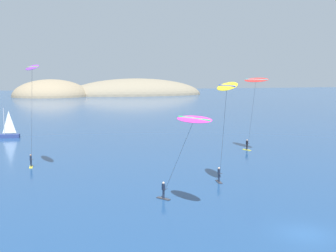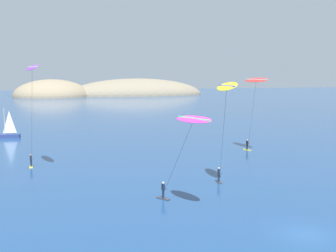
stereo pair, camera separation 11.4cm
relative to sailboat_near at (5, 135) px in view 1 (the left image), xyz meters
name	(u,v)px [view 1 (the left image)]	position (x,y,z in m)	size (l,w,h in m)	color
ground_plane	(305,234)	(25.99, -58.03, -0.64)	(600.00, 600.00, 0.00)	navy
headland_island	(108,95)	(42.10, 151.29, -0.64)	(105.90, 40.59, 18.89)	#7A705B
sailboat_near	(5,135)	(0.00, 0.00, 0.00)	(5.96, 2.02, 5.70)	navy
kitesurfer_purple	(32,77)	(6.05, -30.15, 11.11)	(2.45, 6.01, 13.26)	yellow
kitesurfer_magenta	(191,126)	(19.53, -50.19, 6.92)	(3.55, 7.44, 8.51)	#2D2D33
kitesurfer_yellow	(226,94)	(25.73, -43.75, 9.38)	(1.82, 5.30, 11.32)	#2D2D33
kitesurfer_red	(255,84)	(38.35, -26.52, 9.83)	(2.17, 6.06, 11.58)	yellow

